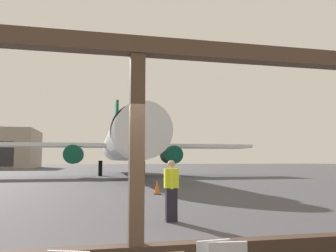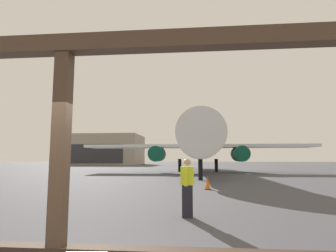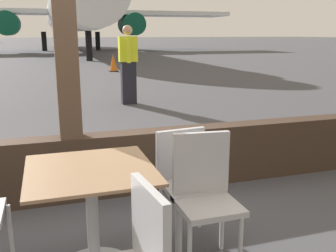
{
  "view_description": "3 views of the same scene",
  "coord_description": "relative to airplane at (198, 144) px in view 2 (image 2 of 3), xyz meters",
  "views": [
    {
      "loc": [
        -0.53,
        -4.53,
        1.74
      ],
      "look_at": [
        4.85,
        20.55,
        4.39
      ],
      "focal_mm": 35.56,
      "sensor_mm": 36.0,
      "label": 1
    },
    {
      "loc": [
        1.79,
        -3.58,
        1.74
      ],
      "look_at": [
        0.06,
        14.97,
        3.95
      ],
      "focal_mm": 29.51,
      "sensor_mm": 36.0,
      "label": 2
    },
    {
      "loc": [
        -0.19,
        -3.57,
        1.57
      ],
      "look_at": [
        0.82,
        -0.41,
        0.76
      ],
      "focal_mm": 40.92,
      "sensor_mm": 36.0,
      "label": 3
    }
  ],
  "objects": [
    {
      "name": "traffic_cone",
      "position": [
        0.24,
        -19.17,
        -3.26
      ],
      "size": [
        0.36,
        0.36,
        0.74
      ],
      "color": "orange",
      "rests_on": "ground"
    },
    {
      "name": "ground_plane",
      "position": [
        -2.32,
        8.29,
        -3.62
      ],
      "size": [
        220.0,
        220.0,
        0.0
      ],
      "primitive_type": "plane",
      "color": "#424247"
    },
    {
      "name": "ground_crew_worker",
      "position": [
        -0.73,
        -26.82,
        -2.71
      ],
      "size": [
        0.4,
        0.57,
        1.74
      ],
      "color": "black",
      "rests_on": "ground"
    },
    {
      "name": "airplane",
      "position": [
        0.0,
        0.0,
        0.0
      ],
      "size": [
        28.91,
        32.63,
        10.56
      ],
      "color": "silver",
      "rests_on": "ground"
    },
    {
      "name": "distant_hangar",
      "position": [
        -27.24,
        46.76,
        0.78
      ],
      "size": [
        21.22,
        15.92,
        8.79
      ],
      "color": "#9E9384",
      "rests_on": "ground"
    },
    {
      "name": "window_frame",
      "position": [
        -2.32,
        -31.71,
        -2.38
      ],
      "size": [
        7.98,
        0.24,
        3.46
      ],
      "color": "#38281E",
      "rests_on": "ground"
    }
  ]
}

